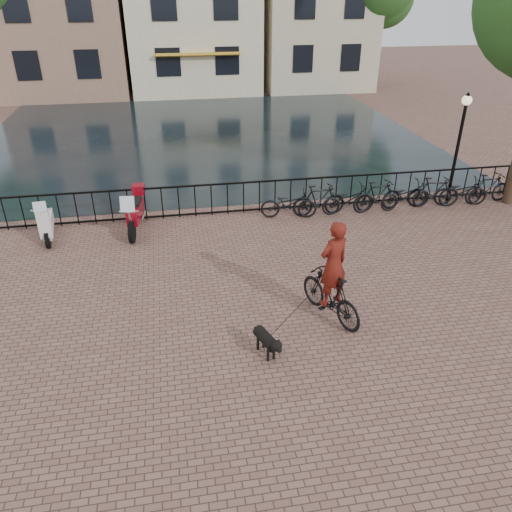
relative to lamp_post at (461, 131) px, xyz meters
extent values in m
plane|color=brown|center=(-7.20, -7.60, -2.38)|extent=(100.00, 100.00, 0.00)
plane|color=black|center=(-7.20, 9.70, -2.38)|extent=(20.00, 20.00, 0.00)
cube|color=black|center=(-7.20, 0.40, -1.38)|extent=(20.00, 0.05, 0.05)
cube|color=black|center=(-7.20, 0.40, -2.30)|extent=(20.00, 0.05, 0.05)
cube|color=gold|center=(-6.70, 17.70, 0.22)|extent=(5.00, 0.60, 0.15)
cylinder|color=black|center=(4.80, 19.40, 0.60)|extent=(0.36, 0.36, 5.95)
cylinder|color=black|center=(0.00, 0.00, -0.78)|extent=(0.10, 0.10, 3.20)
sphere|color=beige|center=(0.00, 0.00, 0.92)|extent=(0.30, 0.30, 0.30)
imported|color=black|center=(-5.74, -5.43, -1.79)|extent=(1.25, 2.00, 1.17)
imported|color=#5C150D|center=(-5.74, -5.43, -0.86)|extent=(0.98, 0.83, 2.29)
imported|color=black|center=(-5.40, -0.20, -1.93)|extent=(1.79, 0.88, 0.90)
imported|color=black|center=(-4.45, -0.20, -1.88)|extent=(1.68, 0.53, 1.00)
imported|color=black|center=(-3.50, -0.20, -1.93)|extent=(1.75, 0.70, 0.90)
imported|color=black|center=(-2.55, -0.20, -1.88)|extent=(1.71, 0.69, 1.00)
imported|color=black|center=(-1.60, -0.20, -1.93)|extent=(1.77, 0.78, 0.90)
imported|color=black|center=(-0.65, -0.20, -1.88)|extent=(1.71, 0.70, 1.00)
imported|color=black|center=(0.30, -0.20, -1.93)|extent=(1.78, 0.84, 0.90)
imported|color=black|center=(1.25, -0.20, -1.88)|extent=(1.70, 0.64, 1.00)
camera|label=1|loc=(-8.86, -13.87, 4.02)|focal=35.00mm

